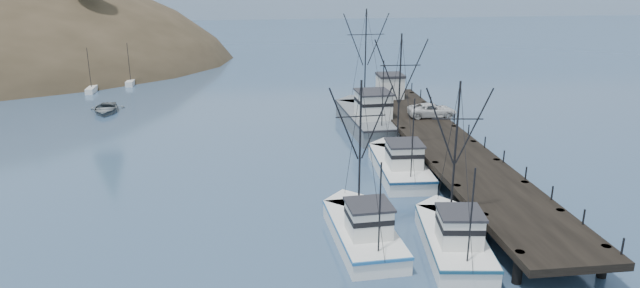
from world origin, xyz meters
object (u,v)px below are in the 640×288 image
Objects in this scene: work_vessel at (368,117)px; motorboat at (106,112)px; trawler_mid at (362,229)px; pickup_truck at (432,110)px; trawler_far at (399,164)px; trawler_near at (452,237)px; pier_shed at (390,85)px; pier at (445,146)px.

motorboat is at bearing 160.37° from work_vessel.
motorboat is at bearing 123.67° from trawler_mid.
trawler_far is at bearing 151.88° from pickup_truck.
work_vessel reaches higher than motorboat.
motorboat is at bearing 127.84° from trawler_near.
pier_shed is 0.63× the size of pickup_truck.
pier_shed is (4.01, 19.83, 2.60)m from trawler_far.
pickup_truck reaches higher than motorboat.
pickup_truck is (6.22, 10.49, 1.88)m from trawler_far.
pier is 3.99× the size of trawler_near.
trawler_mid reaches higher than motorboat.
trawler_far is (5.64, 11.95, 0.00)m from trawler_mid.
trawler_mid is at bearing 161.41° from trawler_near.
trawler_mid is at bearing -102.53° from work_vessel.
work_vessel reaches higher than pickup_truck.
pier_shed is (3.91, 5.95, 2.19)m from work_vessel.
trawler_far reaches higher than trawler_mid.
trawler_near reaches higher than pier_shed.
trawler_mid is (-5.48, 1.84, -0.00)m from trawler_near.
motorboat is (-24.37, 36.58, -0.82)m from trawler_mid.
pier_shed is at bearing 73.12° from trawler_mid.
trawler_near reaches higher than trawler_mid.
trawler_far is 13.89m from work_vessel.
pier is at bearing 53.07° from trawler_mid.
pier is 16.39m from trawler_near.
work_vessel is at bearing -123.30° from pier_shed.
pier is at bearing 172.71° from pickup_truck.
trawler_far reaches higher than pier.
trawler_far reaches higher than pickup_truck.
trawler_near is at bearing -107.33° from pier.
pier_shed reaches higher than motorboat.
motorboat is (-29.85, 38.42, -0.82)m from trawler_near.
pickup_truck is at bearing -26.31° from motorboat.
pickup_truck is at bearing 75.29° from trawler_near.
pickup_truck reaches higher than pier.
work_vessel reaches higher than pier_shed.
work_vessel is (-4.62, 12.05, -0.46)m from pier.
pier is 7.65× the size of motorboat.
trawler_far is at bearing -44.37° from motorboat.
trawler_far reaches higher than trawler_near.
trawler_near reaches higher than pickup_truck.
trawler_far is at bearing -101.42° from pier_shed.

